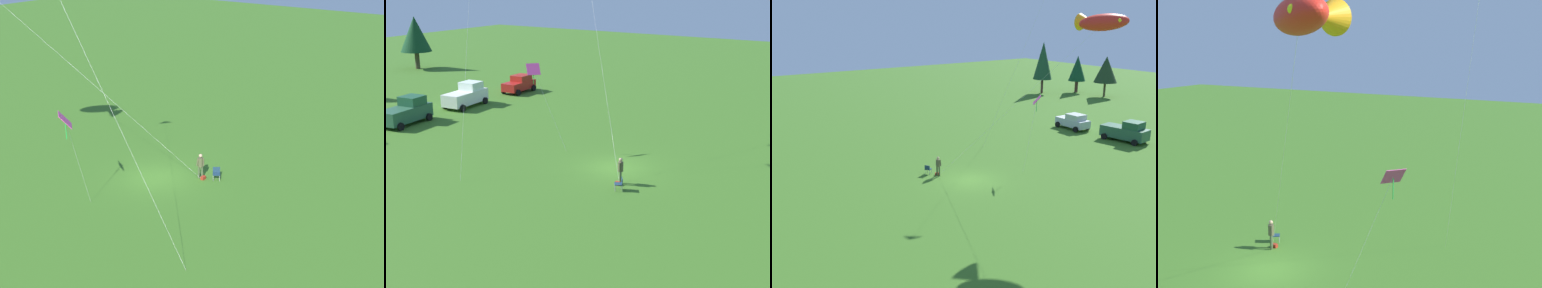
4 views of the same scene
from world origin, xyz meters
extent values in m
plane|color=#3A6A20|center=(0.00, 0.00, 0.00)|extent=(160.00, 160.00, 0.00)
cylinder|color=#415332|center=(-2.53, -1.68, 0.42)|extent=(0.14, 0.14, 0.85)
cylinder|color=#415332|center=(-2.34, -1.57, 0.42)|extent=(0.14, 0.14, 0.85)
cylinder|color=brown|center=(-2.43, -1.62, 1.16)|extent=(0.46, 0.46, 0.62)
sphere|color=tan|center=(-2.43, -1.62, 1.62)|extent=(0.24, 0.24, 0.24)
cylinder|color=brown|center=(-2.64, -1.67, 1.19)|extent=(0.13, 0.13, 0.55)
cylinder|color=brown|center=(-2.29, -1.47, 1.19)|extent=(0.19, 0.16, 0.56)
cube|color=#1C374C|center=(-3.42, -2.03, 0.42)|extent=(0.66, 0.66, 0.04)
cube|color=#1C374C|center=(-3.30, -2.21, 0.62)|extent=(0.42, 0.30, 0.40)
cylinder|color=#A5A8AD|center=(-3.71, -1.97, 0.21)|extent=(0.03, 0.03, 0.42)
cylinder|color=#A5A8AD|center=(-3.36, -1.74, 0.21)|extent=(0.03, 0.03, 0.42)
cylinder|color=#A5A8AD|center=(-3.48, -2.32, 0.21)|extent=(0.03, 0.03, 0.42)
cylinder|color=#A5A8AD|center=(-3.13, -2.09, 0.21)|extent=(0.03, 0.03, 0.42)
cube|color=#9E2A19|center=(-2.68, -1.58, 0.11)|extent=(0.24, 0.34, 0.22)
cylinder|color=silver|center=(2.30, 2.62, 6.45)|extent=(9.56, 8.45, 12.90)
cylinder|color=#4C3823|center=(-2.47, -1.59, 0.00)|extent=(0.04, 0.04, 0.01)
cube|color=#D24193|center=(0.23, 7.16, 6.13)|extent=(1.16, 1.12, 0.76)
cylinder|color=green|center=(0.23, 7.16, 5.55)|extent=(0.04, 0.04, 0.97)
cylinder|color=silver|center=(0.70, 6.06, 3.07)|extent=(0.96, 2.23, 6.13)
cylinder|color=#4C3823|center=(1.17, 4.95, 0.00)|extent=(0.04, 0.04, 0.01)
cylinder|color=silver|center=(-4.71, 8.79, 8.11)|extent=(5.78, 3.08, 16.22)
cylinder|color=#4C3823|center=(-7.59, 7.26, 0.00)|extent=(0.04, 0.04, 0.01)
camera|label=1|loc=(-20.32, 24.94, 15.53)|focal=50.00mm
camera|label=2|loc=(-30.35, -16.52, 12.67)|focal=50.00mm
camera|label=3|loc=(28.76, -20.83, 13.40)|focal=42.00mm
camera|label=4|loc=(21.43, 16.19, 12.32)|focal=50.00mm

